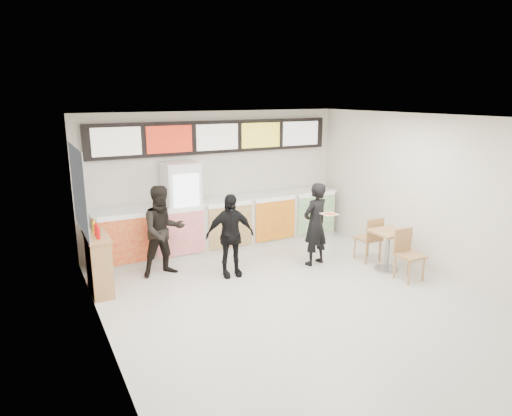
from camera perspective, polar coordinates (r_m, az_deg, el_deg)
floor at (r=7.70m, az=5.45°, el=-11.78°), size 7.00×7.00×0.00m
ceiling at (r=6.94m, az=6.03°, el=11.13°), size 7.00×7.00×0.00m
wall_back at (r=10.21m, az=-5.05°, el=3.57°), size 6.00×0.00×6.00m
wall_left at (r=6.13m, az=-18.56°, el=-4.21°), size 0.00×7.00×7.00m
wall_right at (r=9.13m, az=21.72°, el=1.37°), size 0.00×7.00×7.00m
service_counter at (r=10.06m, az=-4.05°, el=-2.01°), size 5.56×0.77×1.14m
menu_board at (r=10.00m, az=-4.98°, el=8.85°), size 5.50×0.14×0.70m
drinks_fridge at (r=9.64m, az=-9.23°, el=-0.22°), size 0.70×0.67×2.00m
mirror_panel at (r=8.43m, az=-21.33°, el=2.17°), size 0.01×2.00×1.50m
customer_main at (r=9.14m, az=7.42°, el=-2.02°), size 0.69×0.54×1.67m
customer_left at (r=8.70m, az=-11.52°, el=-2.84°), size 0.87×0.70×1.72m
customer_mid at (r=8.52m, az=-3.28°, el=-3.44°), size 0.97×0.50×1.58m
pizza_slice at (r=8.70m, az=9.17°, el=-0.70°), size 0.36×0.36×0.02m
cafe_table at (r=9.22m, az=16.17°, el=-4.21°), size 0.64×1.60×0.94m
condiment_ledge at (r=8.33m, az=-19.06°, el=-6.53°), size 0.37×0.92×1.23m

